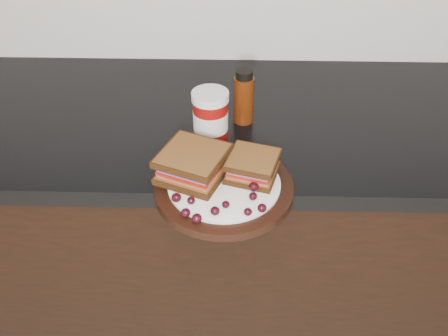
{
  "coord_description": "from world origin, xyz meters",
  "views": [
    {
      "loc": [
        -0.05,
        0.65,
        1.56
      ],
      "look_at": [
        -0.07,
        1.41,
        0.96
      ],
      "focal_mm": 40.0,
      "sensor_mm": 36.0,
      "label": 1
    }
  ],
  "objects_px": {
    "oil_bottle": "(244,96)",
    "sandwich_left": "(193,164)",
    "plate": "(224,188)",
    "condiment_jar": "(211,116)"
  },
  "relations": [
    {
      "from": "plate",
      "to": "condiment_jar",
      "type": "relative_size",
      "value": 2.31
    },
    {
      "from": "sandwich_left",
      "to": "plate",
      "type": "bearing_deg",
      "value": 3.4
    },
    {
      "from": "sandwich_left",
      "to": "oil_bottle",
      "type": "relative_size",
      "value": 0.92
    },
    {
      "from": "plate",
      "to": "oil_bottle",
      "type": "bearing_deg",
      "value": 81.5
    },
    {
      "from": "plate",
      "to": "sandwich_left",
      "type": "distance_m",
      "value": 0.08
    },
    {
      "from": "plate",
      "to": "sandwich_left",
      "type": "xyz_separation_m",
      "value": [
        -0.06,
        0.02,
        0.04
      ]
    },
    {
      "from": "oil_bottle",
      "to": "sandwich_left",
      "type": "bearing_deg",
      "value": -112.8
    },
    {
      "from": "condiment_jar",
      "to": "oil_bottle",
      "type": "height_order",
      "value": "oil_bottle"
    },
    {
      "from": "sandwich_left",
      "to": "oil_bottle",
      "type": "bearing_deg",
      "value": 89.59
    },
    {
      "from": "plate",
      "to": "condiment_jar",
      "type": "height_order",
      "value": "condiment_jar"
    }
  ]
}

